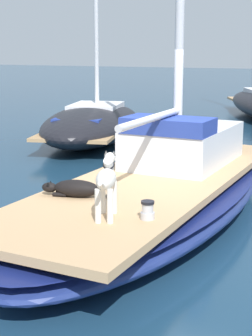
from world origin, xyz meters
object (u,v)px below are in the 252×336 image
object	(u,v)px
deck_winch	(148,211)
moored_boat_port_side	(93,123)
dog_black	(74,188)
sailboat_main	(154,199)
dog_white	(107,180)

from	to	relation	value
deck_winch	moored_boat_port_side	distance (m)	8.80
dog_black	sailboat_main	bearing A→B (deg)	67.81
deck_winch	dog_black	bearing A→B (deg)	158.78
sailboat_main	dog_white	world-z (taller)	dog_white
dog_white	deck_winch	size ratio (longest dim) A/B	4.34
sailboat_main	dog_white	bearing A→B (deg)	-84.25
sailboat_main	dog_white	distance (m)	2.10
dog_black	dog_white	bearing A→B (deg)	-37.14
dog_black	moored_boat_port_side	size ratio (longest dim) A/B	0.15
sailboat_main	moored_boat_port_side	world-z (taller)	moored_boat_port_side
sailboat_main	deck_winch	size ratio (longest dim) A/B	34.87
deck_winch	moored_boat_port_side	xyz separation A→B (m)	(-4.67, 7.45, -0.22)
dog_white	deck_winch	distance (m)	0.57
dog_black	dog_white	size ratio (longest dim) A/B	1.04
sailboat_main	deck_winch	xyz separation A→B (m)	(0.65, -1.85, 0.42)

